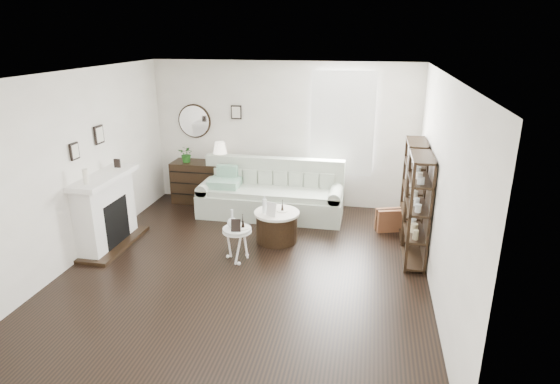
% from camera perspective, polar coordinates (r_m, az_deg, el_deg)
% --- Properties ---
extents(room, '(5.50, 5.50, 5.50)m').
position_cam_1_polar(room, '(8.67, 5.16, 8.30)').
color(room, black).
rests_on(room, ground).
extents(fireplace, '(0.50, 1.40, 1.84)m').
position_cam_1_polar(fireplace, '(7.71, -20.37, -2.42)').
color(fireplace, white).
rests_on(fireplace, ground).
extents(shelf_unit_far, '(0.30, 0.80, 1.60)m').
position_cam_1_polar(shelf_unit_far, '(7.75, 15.88, 0.24)').
color(shelf_unit_far, black).
rests_on(shelf_unit_far, ground).
extents(shelf_unit_near, '(0.30, 0.80, 1.60)m').
position_cam_1_polar(shelf_unit_near, '(6.90, 16.40, -2.13)').
color(shelf_unit_near, black).
rests_on(shelf_unit_near, ground).
extents(sofa, '(2.59, 0.89, 1.00)m').
position_cam_1_polar(sofa, '(8.54, -1.05, -0.60)').
color(sofa, '#A2AE9B').
rests_on(sofa, ground).
extents(quilt, '(0.56, 0.46, 0.14)m').
position_cam_1_polar(quilt, '(8.55, -6.79, 1.09)').
color(quilt, '#289363').
rests_on(quilt, sofa).
extents(suitcase, '(0.61, 0.36, 0.38)m').
position_cam_1_polar(suitcase, '(8.11, 13.62, -3.30)').
color(suitcase, brown).
rests_on(suitcase, ground).
extents(dresser, '(1.21, 0.52, 0.81)m').
position_cam_1_polar(dresser, '(9.25, -9.22, 1.19)').
color(dresser, black).
rests_on(dresser, ground).
extents(table_lamp, '(0.32, 0.32, 0.41)m').
position_cam_1_polar(table_lamp, '(8.97, -7.30, 4.77)').
color(table_lamp, '#F3E5CD').
rests_on(table_lamp, dresser).
extents(potted_plant, '(0.32, 0.29, 0.32)m').
position_cam_1_polar(potted_plant, '(9.16, -11.30, 4.56)').
color(potted_plant, '#1E5919').
rests_on(potted_plant, dresser).
extents(drum_table, '(0.72, 0.72, 0.50)m').
position_cam_1_polar(drum_table, '(7.48, -0.39, -4.18)').
color(drum_table, black).
rests_on(drum_table, ground).
extents(pedestal_table, '(0.42, 0.42, 0.51)m').
position_cam_1_polar(pedestal_table, '(6.80, -5.26, -4.74)').
color(pedestal_table, white).
rests_on(pedestal_table, ground).
extents(eiffel_drum, '(0.12, 0.12, 0.17)m').
position_cam_1_polar(eiffel_drum, '(7.39, 0.28, -1.73)').
color(eiffel_drum, black).
rests_on(eiffel_drum, drum_table).
extents(bottle_drum, '(0.07, 0.07, 0.28)m').
position_cam_1_polar(bottle_drum, '(7.30, -1.90, -1.52)').
color(bottle_drum, silver).
rests_on(bottle_drum, drum_table).
extents(card_frame_drum, '(0.17, 0.11, 0.21)m').
position_cam_1_polar(card_frame_drum, '(7.19, -1.07, -2.11)').
color(card_frame_drum, silver).
rests_on(card_frame_drum, drum_table).
extents(eiffel_ped, '(0.11, 0.11, 0.19)m').
position_cam_1_polar(eiffel_ped, '(6.75, -4.55, -3.62)').
color(eiffel_ped, black).
rests_on(eiffel_ped, pedestal_table).
extents(flask_ped, '(0.15, 0.15, 0.27)m').
position_cam_1_polar(flask_ped, '(6.77, -5.86, -3.24)').
color(flask_ped, silver).
rests_on(flask_ped, pedestal_table).
extents(card_frame_ped, '(0.14, 0.07, 0.18)m').
position_cam_1_polar(card_frame_ped, '(6.65, -5.41, -4.07)').
color(card_frame_ped, black).
rests_on(card_frame_ped, pedestal_table).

